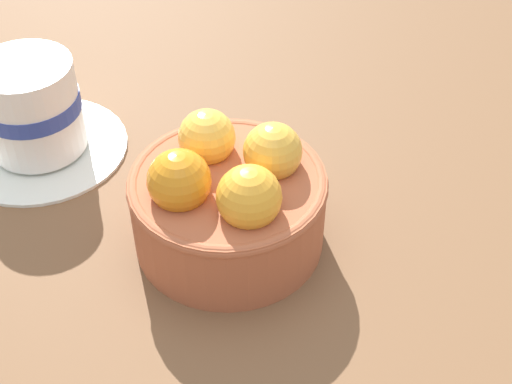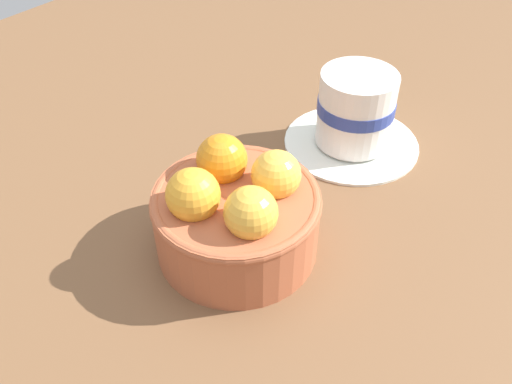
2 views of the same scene
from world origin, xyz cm
name	(u,v)px [view 1 (image 1 of 2)]	position (x,y,z in cm)	size (l,w,h in cm)	color
ground_plane	(230,254)	(0.00, 0.00, -1.69)	(154.35, 119.75, 3.37)	brown
terracotta_bowl	(228,199)	(0.01, -0.03, 4.16)	(14.30, 14.30, 9.51)	#AD5938
coffee_cup	(37,111)	(-19.73, 0.44, 3.89)	(14.73, 14.73, 8.59)	white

